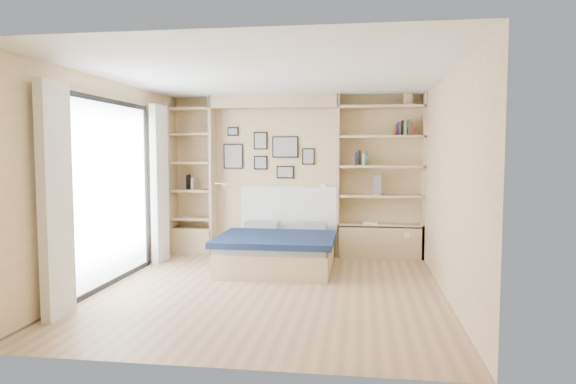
# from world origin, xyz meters

# --- Properties ---
(ground) EXTENTS (4.50, 4.50, 0.00)m
(ground) POSITION_xyz_m (0.00, 0.00, 0.00)
(ground) COLOR tan
(ground) RESTS_ON ground
(room_shell) EXTENTS (4.50, 4.50, 4.50)m
(room_shell) POSITION_xyz_m (-0.39, 1.52, 1.08)
(room_shell) COLOR beige
(room_shell) RESTS_ON ground
(bed) EXTENTS (1.58, 1.97, 1.07)m
(bed) POSITION_xyz_m (-0.09, 1.25, 0.26)
(bed) COLOR tan
(bed) RESTS_ON ground
(photo_gallery) EXTENTS (1.48, 0.02, 0.82)m
(photo_gallery) POSITION_xyz_m (-0.45, 2.22, 1.60)
(photo_gallery) COLOR black
(photo_gallery) RESTS_ON ground
(reading_lamps) EXTENTS (1.92, 0.12, 0.15)m
(reading_lamps) POSITION_xyz_m (-0.30, 2.00, 1.10)
(reading_lamps) COLOR silver
(reading_lamps) RESTS_ON ground
(shelf_decor) EXTENTS (3.55, 0.23, 2.03)m
(shelf_decor) POSITION_xyz_m (1.10, 2.07, 1.69)
(shelf_decor) COLOR #B44A24
(shelf_decor) RESTS_ON ground
(deck_chair) EXTENTS (0.45, 0.74, 0.73)m
(deck_chair) POSITION_xyz_m (-3.02, -0.09, 0.35)
(deck_chair) COLOR tan
(deck_chair) RESTS_ON ground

